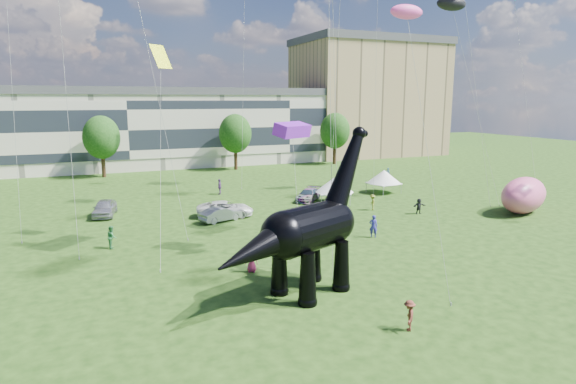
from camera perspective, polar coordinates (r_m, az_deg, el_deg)
name	(u,v)px	position (r m, az deg, el deg)	size (l,w,h in m)	color
ground	(372,303)	(27.91, 9.87, -12.79)	(220.00, 220.00, 0.00)	#16330C
terrace_row	(126,131)	(83.78, -18.70, 6.81)	(78.00, 11.00, 12.00)	beige
apartment_block	(368,100)	(101.90, 9.45, 10.68)	(28.00, 18.00, 22.00)	tan
tree_mid_left	(101,134)	(74.59, -21.27, 6.44)	(5.20, 5.20, 9.44)	#382314
tree_mid_right	(235,130)	(77.74, -6.28, 7.26)	(5.20, 5.20, 9.44)	#382314
tree_far_right	(335,128)	(84.62, 5.58, 7.57)	(5.20, 5.20, 9.44)	#382314
dinosaur_sculpture	(305,232)	(27.41, 2.01, -4.79)	(11.74, 6.39, 9.87)	black
car_silver	(105,208)	(49.92, -20.91, -1.78)	(1.89, 4.70, 1.60)	#B5B6BA
car_grey	(221,214)	(45.11, -7.94, -2.62)	(1.43, 4.11, 1.35)	gray
car_white	(225,209)	(46.85, -7.46, -2.00)	(2.50, 5.42, 1.51)	silver
car_dark	(308,195)	(53.73, 2.41, -0.35)	(1.86, 4.58, 1.33)	#595960
gazebo_near	(335,185)	(52.50, 5.54, 0.84)	(5.36, 5.36, 2.87)	white
gazebo_far	(384,177)	(59.30, 11.31, 1.79)	(4.65, 4.65, 2.79)	white
inflatable_pink	(524,195)	(53.28, 26.15, -0.33)	(7.17, 3.59, 3.59)	#E3588E
visitors	(247,222)	(41.32, -4.91, -3.57)	(57.14, 39.66, 1.87)	olive
kites	(353,0)	(44.22, 7.72, 21.62)	(66.16, 44.50, 30.90)	red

